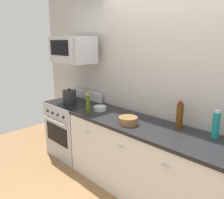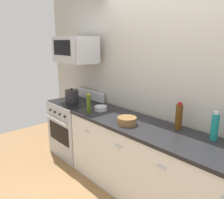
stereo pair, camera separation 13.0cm
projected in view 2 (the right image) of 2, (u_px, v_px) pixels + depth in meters
The scene contains 10 objects.
back_wall at pixel (180, 87), 2.64m from camera, with size 5.67×0.10×2.70m, color #B7B2A8.
counter_unit at pixel (155, 167), 2.59m from camera, with size 2.58×0.66×0.92m.
range_oven at pixel (76, 127), 3.79m from camera, with size 0.76×0.69×1.07m.
microwave at pixel (75, 50), 3.50m from camera, with size 0.74×0.44×0.40m.
bottle_olive_oil at pixel (89, 104), 3.06m from camera, with size 0.06×0.06×0.27m.
bottle_sparkling_teal at pixel (215, 127), 2.20m from camera, with size 0.07×0.07×0.30m.
bottle_wine_amber at pixel (179, 116), 2.49m from camera, with size 0.08×0.08×0.31m.
bowl_steel_prep at pixel (101, 108), 3.19m from camera, with size 0.18×0.18×0.06m.
bowl_wooden_salad at pixel (127, 121), 2.65m from camera, with size 0.23×0.23×0.09m.
stockpot at pixel (72, 96), 3.62m from camera, with size 0.22×0.22×0.23m.
Camera 2 is at (1.38, -1.93, 1.87)m, focal length 35.93 mm.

